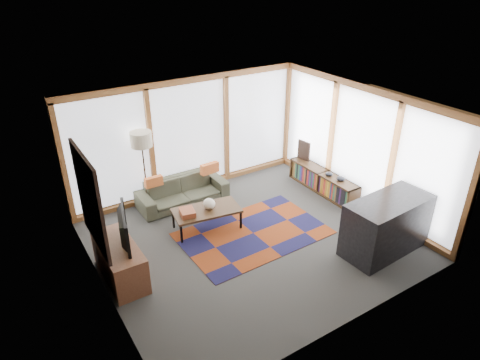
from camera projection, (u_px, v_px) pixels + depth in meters
ground at (251, 239)px, 8.14m from camera, size 5.50×5.50×0.00m
room_envelope at (257, 150)px, 8.08m from camera, size 5.52×5.02×2.62m
rug at (253, 233)px, 8.31m from camera, size 2.80×1.83×0.01m
sofa at (183, 191)px, 9.24m from camera, size 1.94×0.76×0.57m
pillow_left at (154, 182)px, 8.80m from camera, size 0.38×0.12×0.21m
pillow_right at (210, 168)px, 9.34m from camera, size 0.43×0.15×0.23m
floor_lamp at (145, 171)px, 8.78m from camera, size 0.44×0.44×1.73m
coffee_table at (207, 219)px, 8.38m from camera, size 1.37×0.84×0.43m
book_stack at (187, 212)px, 8.08m from camera, size 0.33×0.38×0.11m
vase at (209, 204)px, 8.27m from camera, size 0.26×0.26×0.21m
bookshelf at (323, 182)px, 9.71m from camera, size 0.36×1.97×0.49m
bowl_a at (341, 179)px, 9.21m from camera, size 0.22×0.22×0.09m
bowl_b at (329, 174)px, 9.42m from camera, size 0.18×0.18×0.08m
shelf_picture at (304, 150)px, 10.11m from camera, size 0.09×0.35×0.46m
tv_console at (120, 261)px, 7.03m from camera, size 0.54×1.30×0.65m
television at (119, 228)px, 6.82m from camera, size 0.37×0.98×0.56m
bar_counter at (386, 225)px, 7.64m from camera, size 1.66×0.84×1.03m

